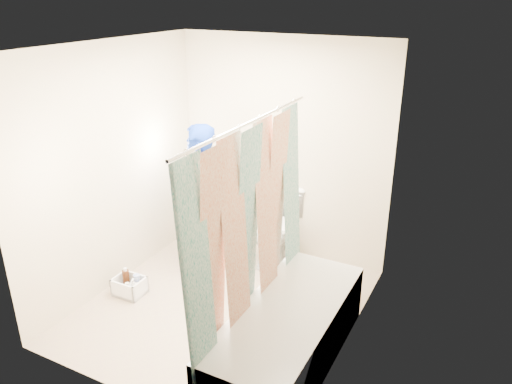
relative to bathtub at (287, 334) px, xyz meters
The scene contains 14 objects.
floor 0.99m from the bathtub, 153.43° to the left, with size 2.60×2.60×0.00m, color gray.
ceiling 2.33m from the bathtub, 153.43° to the left, with size 2.40×2.60×0.02m, color white.
wall_back 2.14m from the bathtub, 116.23° to the left, with size 2.40×0.02×2.40m, color #BEB792.
wall_front 1.54m from the bathtub, 134.17° to the right, with size 2.40×0.02×2.40m, color #BEB792.
wall_left 2.29m from the bathtub, 168.29° to the left, with size 0.02×2.60×2.40m, color #BEB792.
wall_right 1.08m from the bathtub, 50.53° to the left, with size 0.02×2.60×2.40m, color #BEB792.
bathtub is the anchor object (origin of this frame).
curtain_rod 1.71m from the bathtub, behind, with size 0.02×0.02×1.90m, color silver.
shower_curtain 0.82m from the bathtub, behind, with size 0.06×1.75×1.80m, color white.
toilet 1.67m from the bathtub, 117.82° to the left, with size 0.45×0.78×0.80m, color silver.
tank_lid 1.56m from the bathtub, 119.76° to the left, with size 0.49×0.21×0.04m, color white.
tank_internals 1.95m from the bathtub, 116.44° to the left, with size 0.20×0.06×0.26m.
plumber 1.80m from the bathtub, 146.43° to the left, with size 0.58×0.38×1.59m, color navy.
cleaning_caddy 1.78m from the bathtub, behind, with size 0.30×0.24×0.22m.
Camera 1 is at (2.12, -3.42, 2.82)m, focal length 35.00 mm.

